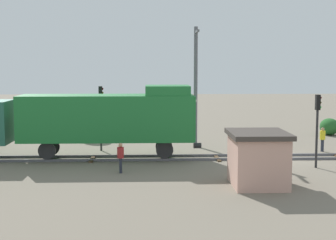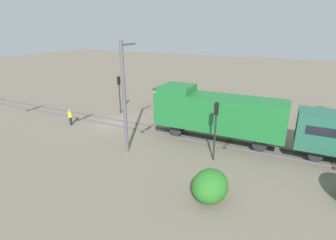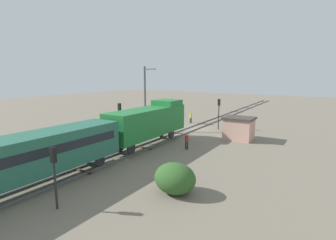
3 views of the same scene
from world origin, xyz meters
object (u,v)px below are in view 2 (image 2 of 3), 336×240
(locomotive, at_px, (216,112))
(worker_by_signal, at_px, (218,116))
(traffic_signal_mid, at_px, (216,121))
(relay_hut, at_px, (170,97))
(catenary_mast, at_px, (124,96))
(traffic_signal_near, at_px, (119,88))
(worker_near_track, at_px, (70,116))

(locomotive, bearing_deg, worker_by_signal, -168.43)
(traffic_signal_mid, xyz_separation_m, relay_hut, (-10.90, -8.85, -1.77))
(catenary_mast, bearing_deg, traffic_signal_near, -141.71)
(locomotive, bearing_deg, catenary_mast, -50.26)
(worker_near_track, xyz_separation_m, worker_by_signal, (-6.60, 13.81, 0.00))
(locomotive, relative_size, worker_near_track, 6.82)
(worker_near_track, bearing_deg, relay_hut, -154.10)
(locomotive, relative_size, relay_hut, 3.31)
(traffic_signal_near, bearing_deg, relay_hut, 134.17)
(traffic_signal_mid, distance_m, worker_by_signal, 8.10)
(worker_by_signal, height_order, catenary_mast, catenary_mast)
(traffic_signal_mid, distance_m, worker_near_track, 15.75)
(worker_by_signal, bearing_deg, traffic_signal_near, 19.99)
(catenary_mast, bearing_deg, traffic_signal_mid, 102.70)
(traffic_signal_near, distance_m, worker_by_signal, 11.73)
(traffic_signal_near, bearing_deg, worker_by_signal, 94.96)
(traffic_signal_near, xyz_separation_m, catenary_mast, (8.14, 6.43, 1.66))
(worker_near_track, distance_m, catenary_mast, 9.80)
(traffic_signal_near, xyz_separation_m, relay_hut, (-4.30, 4.43, -1.62))
(locomotive, xyz_separation_m, traffic_signal_mid, (3.40, 0.90, 0.39))
(traffic_signal_near, bearing_deg, locomotive, 75.50)
(relay_hut, bearing_deg, worker_near_track, -34.15)
(traffic_signal_mid, bearing_deg, traffic_signal_near, -116.43)
(worker_by_signal, bearing_deg, catenary_mast, 75.94)
(catenary_mast, relative_size, relay_hut, 2.53)
(worker_near_track, relative_size, relay_hut, 0.49)
(traffic_signal_mid, bearing_deg, worker_by_signal, -166.95)
(worker_by_signal, xyz_separation_m, relay_hut, (-3.30, -7.09, 0.40))
(traffic_signal_near, relative_size, relay_hut, 1.24)
(locomotive, distance_m, catenary_mast, 7.96)
(locomotive, relative_size, traffic_signal_mid, 2.53)
(worker_near_track, xyz_separation_m, relay_hut, (-9.90, 6.72, 0.40))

